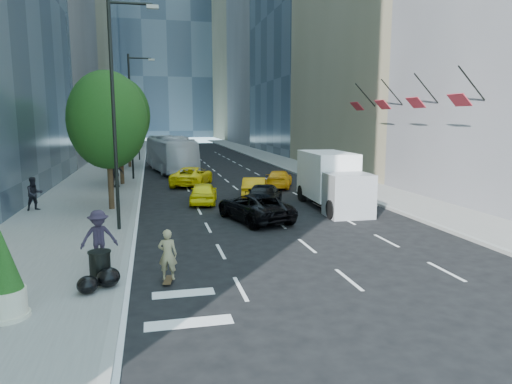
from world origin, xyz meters
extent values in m
plane|color=black|center=(0.00, 0.00, 0.00)|extent=(160.00, 160.00, 0.00)
cube|color=slate|center=(-9.00, 30.00, 0.07)|extent=(6.00, 120.00, 0.15)
cube|color=slate|center=(10.00, 30.00, 0.07)|extent=(4.00, 120.00, 0.15)
cube|color=#2F3B49|center=(-22.00, 92.00, 30.00)|extent=(20.00, 28.00, 60.00)
cube|color=#7F7758|center=(22.00, 98.00, 25.00)|extent=(20.00, 24.00, 50.00)
cylinder|color=black|center=(-6.50, 4.00, 5.15)|extent=(0.16, 0.16, 10.00)
cylinder|color=black|center=(-5.60, 4.00, 9.85)|extent=(1.80, 0.12, 0.12)
cube|color=#99998C|center=(-4.70, 4.00, 9.75)|extent=(0.50, 0.22, 0.15)
cylinder|color=black|center=(-6.50, 22.00, 5.15)|extent=(0.16, 0.16, 10.00)
cylinder|color=black|center=(-5.60, 22.00, 9.85)|extent=(1.80, 0.12, 0.12)
cube|color=#99998C|center=(-4.70, 22.00, 9.75)|extent=(0.50, 0.22, 0.15)
cylinder|color=black|center=(-7.20, 9.00, 1.72)|extent=(0.30, 0.30, 3.15)
ellipsoid|color=#17330E|center=(-7.20, 9.00, 4.98)|extent=(4.20, 4.20, 5.25)
cylinder|color=black|center=(-7.20, 19.00, 1.84)|extent=(0.30, 0.30, 3.38)
ellipsoid|color=#17330E|center=(-7.20, 19.00, 5.32)|extent=(4.50, 4.50, 5.62)
cylinder|color=black|center=(-7.20, 32.00, 1.61)|extent=(0.30, 0.30, 2.93)
ellipsoid|color=#17330E|center=(-7.20, 32.00, 4.63)|extent=(3.90, 3.90, 4.88)
cylinder|color=black|center=(-6.40, 40.00, 2.75)|extent=(0.14, 0.14, 5.20)
imported|color=black|center=(-6.40, 40.00, 4.35)|extent=(2.48, 0.53, 1.00)
cylinder|color=black|center=(11.15, 4.00, 6.85)|extent=(1.75, 0.08, 1.75)
cube|color=maroon|center=(10.50, 4.00, 6.00)|extent=(0.64, 1.30, 0.64)
cylinder|color=black|center=(11.15, 8.00, 6.85)|extent=(1.75, 0.08, 1.75)
cube|color=maroon|center=(10.50, 8.00, 6.00)|extent=(0.64, 1.30, 0.64)
cylinder|color=black|center=(11.15, 12.00, 6.85)|extent=(1.75, 0.08, 1.75)
cube|color=maroon|center=(10.50, 12.00, 6.00)|extent=(0.64, 1.30, 0.64)
cylinder|color=black|center=(11.15, 16.00, 6.85)|extent=(1.75, 0.08, 1.75)
cube|color=maroon|center=(10.50, 16.00, 6.00)|extent=(0.64, 1.30, 0.64)
imported|color=#837752|center=(-4.59, -3.00, 0.80)|extent=(0.64, 0.49, 1.60)
imported|color=black|center=(-0.05, 5.00, 0.69)|extent=(3.55, 5.39, 1.38)
imported|color=black|center=(1.20, 8.00, 0.69)|extent=(3.32, 5.15, 1.39)
imported|color=#FFEB0D|center=(-2.00, 10.24, 0.65)|extent=(2.16, 4.03, 1.30)
imported|color=#CE8E0A|center=(1.47, 11.68, 0.67)|extent=(2.44, 4.27, 1.33)
imported|color=yellow|center=(-2.00, 18.00, 0.72)|extent=(3.96, 5.70, 1.45)
imported|color=#FFAF0D|center=(4.20, 15.50, 0.63)|extent=(3.18, 4.68, 1.26)
imported|color=silver|center=(-3.20, 28.10, 1.71)|extent=(4.62, 12.54, 3.41)
cube|color=white|center=(5.04, 8.12, 1.81)|extent=(2.50, 4.58, 2.64)
cube|color=gray|center=(4.93, 4.80, 1.13)|extent=(2.32, 2.03, 2.25)
cylinder|color=black|center=(3.89, 4.44, 0.49)|extent=(0.38, 0.99, 0.98)
cylinder|color=black|center=(5.94, 4.37, 0.49)|extent=(0.38, 0.99, 0.98)
cylinder|color=black|center=(4.07, 9.72, 0.49)|extent=(0.38, 0.99, 0.98)
cylinder|color=black|center=(6.12, 9.65, 0.49)|extent=(0.38, 0.99, 0.98)
imported|color=black|center=(-11.20, 9.45, 1.05)|extent=(1.11, 1.04, 1.81)
imported|color=black|center=(-7.53, 17.15, 1.16)|extent=(1.27, 0.78, 2.01)
imported|color=#251D2C|center=(-6.80, -1.07, 1.09)|extent=(1.32, 0.91, 1.88)
cylinder|color=black|center=(-6.60, -2.90, 0.62)|extent=(0.62, 0.62, 0.93)
cylinder|color=beige|center=(-8.59, -5.00, 0.52)|extent=(0.94, 0.94, 0.75)
cone|color=#17330E|center=(-8.59, -5.00, 1.65)|extent=(0.84, 0.84, 1.50)
ellipsoid|color=black|center=(-6.33, -3.34, 0.44)|extent=(0.68, 0.75, 0.58)
ellipsoid|color=black|center=(-6.87, -3.76, 0.40)|extent=(0.60, 0.66, 0.51)
camera|label=1|loc=(-4.96, -16.83, 5.05)|focal=32.00mm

